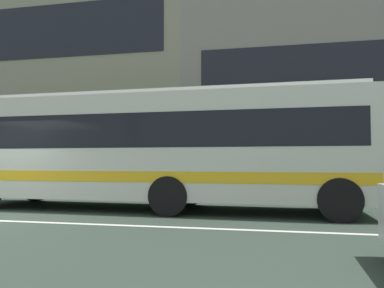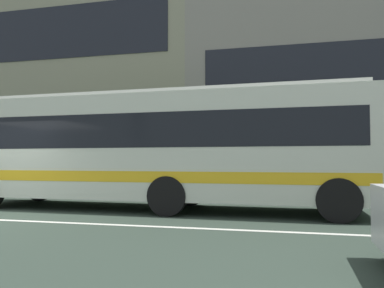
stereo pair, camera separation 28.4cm
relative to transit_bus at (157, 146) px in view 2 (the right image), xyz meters
name	(u,v)px [view 2 (the right image)]	position (x,y,z in m)	size (l,w,h in m)	color
hedge_row_far	(172,186)	(-0.72, 4.07, -1.41)	(15.24, 1.10, 0.77)	#26431B
apartment_block_left	(58,80)	(-11.58, 12.86, 5.19)	(21.16, 11.59, 13.97)	gray
transit_bus	(157,146)	(0.00, 0.00, 0.00)	(11.53, 2.89, 3.25)	beige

